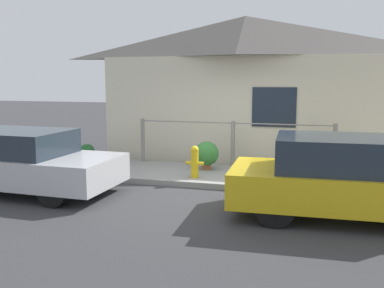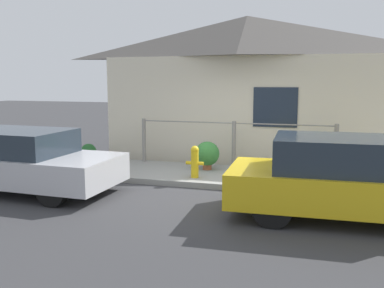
# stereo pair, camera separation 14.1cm
# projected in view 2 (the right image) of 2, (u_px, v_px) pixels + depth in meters

# --- Properties ---
(ground_plane) EXTENTS (60.00, 60.00, 0.00)m
(ground_plane) POSITION_uv_depth(u_px,v_px,m) (216.00, 190.00, 8.91)
(ground_plane) COLOR #38383A
(sidewalk) EXTENTS (24.00, 2.03, 0.13)m
(sidewalk) POSITION_uv_depth(u_px,v_px,m) (226.00, 176.00, 9.86)
(sidewalk) COLOR gray
(sidewalk) RESTS_ON ground_plane
(house) EXTENTS (7.86, 2.23, 4.00)m
(house) POSITION_uv_depth(u_px,v_px,m) (246.00, 45.00, 11.68)
(house) COLOR beige
(house) RESTS_ON ground_plane
(fence) EXTENTS (4.90, 0.10, 1.14)m
(fence) POSITION_uv_depth(u_px,v_px,m) (234.00, 142.00, 10.58)
(fence) COLOR gray
(fence) RESTS_ON sidewalk
(car_left) EXTENTS (4.09, 1.82, 1.27)m
(car_left) POSITION_uv_depth(u_px,v_px,m) (20.00, 160.00, 8.76)
(car_left) COLOR #B7B7BC
(car_left) RESTS_ON ground_plane
(car_right) EXTENTS (4.12, 1.81, 1.36)m
(car_right) POSITION_uv_depth(u_px,v_px,m) (351.00, 179.00, 6.95)
(car_right) COLOR gold
(car_right) RESTS_ON ground_plane
(fire_hydrant) EXTENTS (0.40, 0.18, 0.71)m
(fire_hydrant) POSITION_uv_depth(u_px,v_px,m) (195.00, 161.00, 9.44)
(fire_hydrant) COLOR yellow
(fire_hydrant) RESTS_ON sidewalk
(potted_plant_near_hydrant) EXTENTS (0.58, 0.58, 0.68)m
(potted_plant_near_hydrant) POSITION_uv_depth(u_px,v_px,m) (207.00, 154.00, 10.26)
(potted_plant_near_hydrant) COLOR #9E5638
(potted_plant_near_hydrant) RESTS_ON sidewalk
(potted_plant_by_fence) EXTENTS (0.40, 0.40, 0.50)m
(potted_plant_by_fence) POSITION_uv_depth(u_px,v_px,m) (89.00, 153.00, 11.15)
(potted_plant_by_fence) COLOR brown
(potted_plant_by_fence) RESTS_ON sidewalk
(potted_plant_corner) EXTENTS (0.60, 0.60, 0.66)m
(potted_plant_corner) POSITION_uv_depth(u_px,v_px,m) (321.00, 163.00, 9.38)
(potted_plant_corner) COLOR #9E5638
(potted_plant_corner) RESTS_ON sidewalk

